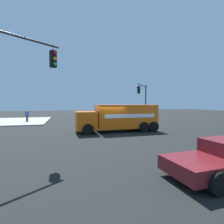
{
  "coord_description": "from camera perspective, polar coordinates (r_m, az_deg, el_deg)",
  "views": [
    {
      "loc": [
        16.35,
        -4.05,
        2.91
      ],
      "look_at": [
        0.06,
        0.21,
        1.99
      ],
      "focal_mm": 27.83,
      "sensor_mm": 36.0,
      "label": 1
    }
  ],
  "objects": [
    {
      "name": "traffic_light_secondary",
      "position": [
        9.58,
        -31.61,
        10.2
      ],
      "size": [
        2.58,
        3.46,
        6.37
      ],
      "color": "#38383D",
      "rests_on": "ground"
    },
    {
      "name": "delivery_truck",
      "position": [
        17.57,
        2.34,
        -1.75
      ],
      "size": [
        2.95,
        8.16,
        2.68
      ],
      "color": "orange",
      "rests_on": "ground"
    },
    {
      "name": "traffic_light_primary",
      "position": [
        25.65,
        10.26,
        4.8
      ],
      "size": [
        3.55,
        2.88,
        5.55
      ],
      "color": "#38383D",
      "rests_on": "ground"
    },
    {
      "name": "sidewalk_corner_near",
      "position": [
        30.54,
        -31.22,
        -2.66
      ],
      "size": [
        11.71,
        11.71,
        0.14
      ],
      "primitive_type": "cube",
      "color": "#9E998E",
      "rests_on": "ground"
    },
    {
      "name": "ground_plane",
      "position": [
        17.09,
        -0.72,
        -6.67
      ],
      "size": [
        100.0,
        100.0,
        0.0
      ],
      "primitive_type": "plane",
      "color": "black"
    },
    {
      "name": "pedestrian_near_corner",
      "position": [
        28.55,
        -26.12,
        -0.82
      ],
      "size": [
        0.34,
        0.49,
        1.69
      ],
      "color": "black",
      "rests_on": "sidewalk_corner_near"
    }
  ]
}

